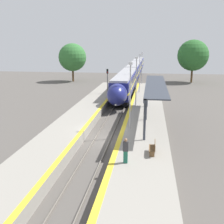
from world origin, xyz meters
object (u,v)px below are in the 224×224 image
(platform_bench, at_px, (153,148))
(lamppost_farthest, at_px, (142,66))
(lamppost_near, at_px, (130,92))
(person_waiting, at_px, (126,150))
(railway_signal, at_px, (107,81))
(lamppost_far, at_px, (140,71))
(lamppost_mid, at_px, (136,78))
(train, at_px, (134,71))

(platform_bench, bearing_deg, lamppost_farthest, 93.40)
(platform_bench, distance_m, lamppost_farthest, 36.47)
(lamppost_near, xyz_separation_m, lamppost_farthest, (0.00, 30.18, 0.00))
(platform_bench, relative_size, person_waiting, 0.86)
(person_waiting, height_order, railway_signal, railway_signal)
(lamppost_far, relative_size, lamppost_farthest, 1.00)
(lamppost_near, height_order, lamppost_farthest, same)
(lamppost_mid, height_order, lamppost_farthest, same)
(railway_signal, bearing_deg, person_waiting, -78.65)
(person_waiting, bearing_deg, train, 93.05)
(platform_bench, bearing_deg, railway_signal, 106.15)
(person_waiting, xyz_separation_m, lamppost_far, (-0.33, 28.04, 2.57))
(lamppost_farthest, bearing_deg, lamppost_mid, -90.00)
(railway_signal, bearing_deg, platform_bench, -73.85)
(railway_signal, bearing_deg, lamppost_far, 18.22)
(train, bearing_deg, lamppost_near, -86.84)
(lamppost_near, bearing_deg, lamppost_far, 90.00)
(lamppost_far, bearing_deg, railway_signal, -161.78)
(lamppost_mid, bearing_deg, lamppost_far, 90.00)
(lamppost_near, relative_size, lamppost_farthest, 1.00)
(train, relative_size, platform_bench, 47.74)
(train, xyz_separation_m, person_waiting, (2.73, -51.33, -0.39))
(railway_signal, relative_size, lamppost_mid, 0.78)
(lamppost_far, distance_m, lamppost_farthest, 10.06)
(person_waiting, bearing_deg, lamppost_mid, 91.06)
(person_waiting, distance_m, lamppost_near, 8.33)
(train, height_order, lamppost_near, lamppost_near)
(train, bearing_deg, platform_bench, -84.74)
(train, height_order, platform_bench, train)
(railway_signal, height_order, lamppost_near, lamppost_near)
(platform_bench, height_order, lamppost_mid, lamppost_mid)
(lamppost_far, bearing_deg, lamppost_farthest, 90.00)
(lamppost_far, bearing_deg, platform_bench, -85.30)
(railway_signal, relative_size, lamppost_farthest, 0.78)
(platform_bench, relative_size, railway_signal, 0.31)
(lamppost_far, bearing_deg, lamppost_near, -90.00)
(platform_bench, xyz_separation_m, lamppost_near, (-2.16, 6.10, 2.99))
(train, height_order, lamppost_farthest, lamppost_farthest)
(lamppost_near, xyz_separation_m, lamppost_far, (0.00, 20.12, 0.00))
(lamppost_mid, relative_size, lamppost_farthest, 1.00)
(lamppost_far, bearing_deg, train, 95.88)
(lamppost_near, bearing_deg, platform_bench, -70.55)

